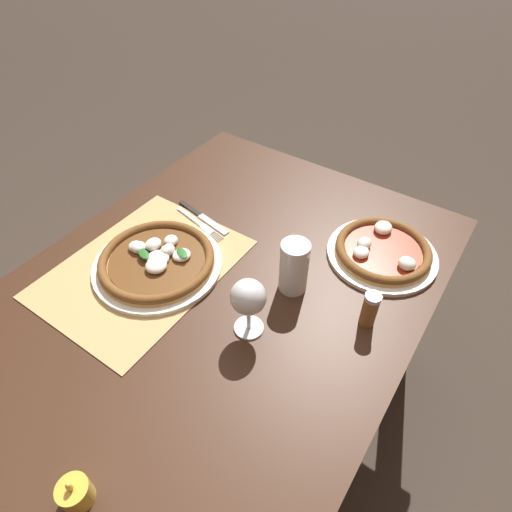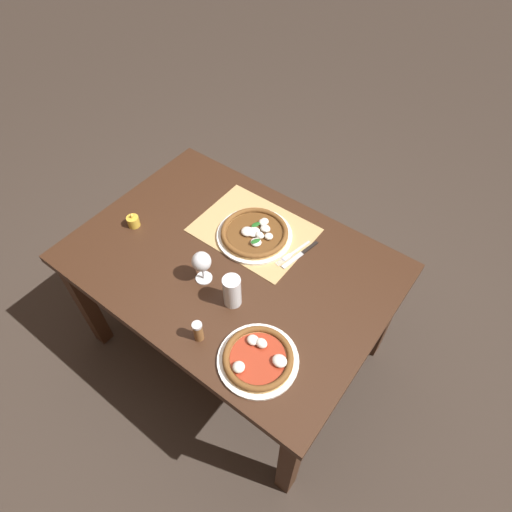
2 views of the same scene
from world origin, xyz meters
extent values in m
plane|color=#382D26|center=(0.00, 0.00, 0.00)|extent=(24.00, 24.00, 0.00)
cube|color=#382114|center=(0.00, 0.00, 0.72)|extent=(1.37, 0.97, 0.04)
cube|color=#382114|center=(-0.62, -0.42, 0.35)|extent=(0.07, 0.07, 0.70)
cube|color=#382114|center=(-0.62, 0.42, 0.35)|extent=(0.07, 0.07, 0.70)
cube|color=tan|center=(0.03, -0.20, 0.74)|extent=(0.51, 0.39, 0.00)
cylinder|color=silver|center=(0.00, -0.17, 0.75)|extent=(0.34, 0.34, 0.01)
cylinder|color=tan|center=(0.00, -0.17, 0.76)|extent=(0.30, 0.30, 0.01)
torus|color=brown|center=(0.00, -0.17, 0.77)|extent=(0.30, 0.30, 0.02)
cylinder|color=brown|center=(0.00, -0.17, 0.77)|extent=(0.25, 0.25, 0.00)
ellipsoid|color=silver|center=(0.00, -0.17, 0.78)|extent=(0.06, 0.06, 0.02)
ellipsoid|color=silver|center=(-0.03, -0.21, 0.78)|extent=(0.05, 0.04, 0.03)
ellipsoid|color=silver|center=(0.00, -0.24, 0.78)|extent=(0.04, 0.04, 0.03)
ellipsoid|color=silver|center=(0.02, -0.15, 0.78)|extent=(0.06, 0.06, 0.03)
ellipsoid|color=silver|center=(-0.04, -0.13, 0.78)|extent=(0.05, 0.05, 0.02)
ellipsoid|color=silver|center=(0.00, -0.25, 0.78)|extent=(0.04, 0.04, 0.02)
ellipsoid|color=silver|center=(-0.07, -0.19, 0.78)|extent=(0.04, 0.04, 0.03)
ellipsoid|color=silver|center=(-0.03, -0.17, 0.78)|extent=(0.04, 0.03, 0.03)
ellipsoid|color=#1E5B1E|center=(0.01, -0.20, 0.79)|extent=(0.04, 0.05, 0.00)
ellipsoid|color=#1E5B1E|center=(-0.04, -0.12, 0.79)|extent=(0.04, 0.05, 0.00)
cylinder|color=silver|center=(-0.38, 0.30, 0.75)|extent=(0.30, 0.30, 0.01)
cylinder|color=tan|center=(-0.38, 0.30, 0.76)|extent=(0.26, 0.26, 0.01)
torus|color=brown|center=(-0.38, 0.30, 0.77)|extent=(0.26, 0.26, 0.02)
cylinder|color=maroon|center=(-0.38, 0.30, 0.76)|extent=(0.20, 0.20, 0.00)
ellipsoid|color=silver|center=(-0.35, 0.38, 0.78)|extent=(0.04, 0.05, 0.03)
ellipsoid|color=silver|center=(-0.35, 0.25, 0.78)|extent=(0.05, 0.04, 0.03)
ellipsoid|color=silver|center=(-0.45, 0.27, 0.78)|extent=(0.06, 0.05, 0.03)
ellipsoid|color=silver|center=(-0.32, 0.26, 0.77)|extent=(0.05, 0.04, 0.03)
cylinder|color=silver|center=(0.03, 0.14, 0.74)|extent=(0.07, 0.07, 0.00)
cylinder|color=silver|center=(0.03, 0.14, 0.78)|extent=(0.01, 0.01, 0.06)
ellipsoid|color=silver|center=(0.03, 0.14, 0.85)|extent=(0.08, 0.08, 0.08)
ellipsoid|color=#AD5B14|center=(0.03, 0.14, 0.84)|extent=(0.07, 0.07, 0.05)
cylinder|color=silver|center=(-0.14, 0.16, 0.81)|extent=(0.07, 0.07, 0.15)
cylinder|color=black|center=(-0.14, 0.16, 0.80)|extent=(0.07, 0.07, 0.12)
cylinder|color=silver|center=(-0.14, 0.16, 0.86)|extent=(0.07, 0.07, 0.02)
cube|color=#B7B7BC|center=(-0.21, -0.24, 0.75)|extent=(0.04, 0.12, 0.00)
cube|color=#B7B7BC|center=(-0.19, -0.16, 0.75)|extent=(0.03, 0.05, 0.00)
cylinder|color=#B7B7BC|center=(-0.17, -0.12, 0.75)|extent=(0.01, 0.04, 0.00)
cylinder|color=#B7B7BC|center=(-0.18, -0.12, 0.75)|extent=(0.01, 0.04, 0.00)
cylinder|color=#B7B7BC|center=(-0.18, -0.12, 0.75)|extent=(0.01, 0.04, 0.00)
cylinder|color=#B7B7BC|center=(-0.19, -0.12, 0.75)|extent=(0.01, 0.04, 0.00)
cube|color=black|center=(-0.24, -0.26, 0.75)|extent=(0.03, 0.10, 0.01)
cube|color=#B7B7BC|center=(-0.22, -0.16, 0.75)|extent=(0.04, 0.12, 0.00)
cylinder|color=gold|center=(0.49, 0.10, 0.77)|extent=(0.06, 0.06, 0.05)
cylinder|color=silver|center=(0.49, 0.10, 0.76)|extent=(0.04, 0.04, 0.03)
ellipsoid|color=#F9C64C|center=(0.49, 0.10, 0.80)|extent=(0.01, 0.01, 0.02)
cylinder|color=brown|center=(-0.14, 0.36, 0.78)|extent=(0.04, 0.04, 0.08)
cylinder|color=#BCBCC1|center=(-0.14, 0.36, 0.83)|extent=(0.04, 0.04, 0.01)
camera|label=1|loc=(0.51, 0.49, 1.56)|focal=30.00mm
camera|label=2|loc=(-0.78, 0.86, 2.18)|focal=30.00mm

